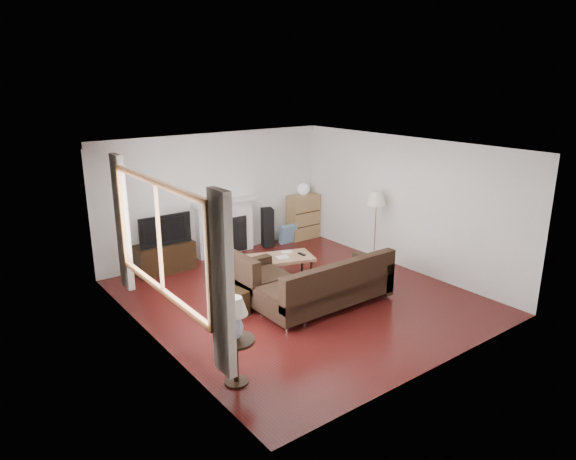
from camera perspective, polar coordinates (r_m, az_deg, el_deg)
room at (r=8.23m, az=1.25°, el=0.52°), size 5.10×5.60×2.54m
window at (r=6.79m, az=-14.14°, el=-0.89°), size 0.12×2.74×1.54m
curtain_near at (r=5.57m, az=-7.31°, el=-6.08°), size 0.10×0.35×2.10m
curtain_far at (r=8.22m, az=-17.94°, el=0.75°), size 0.10×0.35×2.10m
fireplace at (r=10.61m, az=-6.96°, el=0.32°), size 1.40×0.26×1.15m
tv_stand at (r=9.96m, az=-13.54°, el=-2.96°), size 1.09×0.49×0.54m
television at (r=9.79m, az=-13.76°, el=0.12°), size 1.00×0.13×0.58m
speaker_left at (r=10.01m, az=-12.87°, el=-1.45°), size 0.32×0.37×1.00m
speaker_right at (r=11.09m, az=-2.29°, el=0.30°), size 0.31×0.34×0.84m
bookshelf at (r=11.61m, az=1.69°, el=1.48°), size 0.73×0.35×1.00m
globe_lamp at (r=11.46m, az=1.72°, el=4.55°), size 0.27×0.27×0.27m
sectional_sofa at (r=8.20m, az=4.27°, el=-5.95°), size 2.42×1.77×0.78m
coffee_table at (r=9.26m, az=-0.91°, el=-4.28°), size 1.31×0.98×0.46m
footstool at (r=8.01m, az=-6.59°, el=-8.09°), size 0.52×0.52×0.40m
floor_lamp at (r=10.13m, az=9.66°, el=0.28°), size 0.48×0.48×1.44m
side_table at (r=6.33m, az=-5.81°, el=-14.28°), size 0.47×0.47×0.59m
table_lamp at (r=6.06m, az=-5.97°, el=-9.77°), size 0.32×0.32×0.52m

